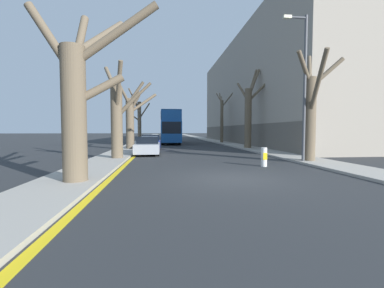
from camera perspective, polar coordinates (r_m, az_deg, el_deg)
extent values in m
plane|color=#2B2D30|center=(9.97, 9.24, -7.66)|extent=(300.00, 300.00, 0.00)
cube|color=#A39E93|center=(59.55, -9.75, 1.31)|extent=(2.31, 120.00, 0.12)
cube|color=#A39E93|center=(60.09, 1.78, 1.37)|extent=(2.31, 120.00, 0.12)
cube|color=#9E9384|center=(39.62, 15.81, 10.76)|extent=(10.00, 40.33, 14.45)
cube|color=#5E584F|center=(37.65, 8.59, 2.13)|extent=(0.12, 39.53, 2.50)
cube|color=yellow|center=(59.49, -8.47, 1.27)|extent=(0.24, 120.00, 0.01)
cylinder|color=brown|center=(9.62, -24.73, 5.70)|extent=(0.80, 0.80, 4.68)
cylinder|color=brown|center=(11.28, -19.77, 21.31)|extent=(1.53, 2.88, 2.34)
cylinder|color=brown|center=(10.29, -28.86, 19.69)|extent=(1.59, 0.29, 2.34)
cylinder|color=brown|center=(9.73, -16.79, 22.30)|extent=(2.99, 0.47, 2.23)
cylinder|color=brown|center=(10.68, -23.75, 19.61)|extent=(0.35, 1.57, 2.52)
cylinder|color=brown|center=(9.68, -20.02, 11.31)|extent=(1.77, 0.69, 1.20)
cylinder|color=brown|center=(16.75, -16.38, 4.50)|extent=(0.71, 0.71, 4.60)
cylinder|color=brown|center=(16.12, -16.01, 12.01)|extent=(0.85, 1.88, 2.85)
cylinder|color=brown|center=(16.61, -13.97, 8.47)|extent=(1.69, 0.48, 1.69)
cylinder|color=brown|center=(17.93, -17.58, 13.53)|extent=(1.24, 1.89, 1.99)
cylinder|color=brown|center=(24.93, -13.61, 4.28)|extent=(0.76, 0.76, 4.82)
cylinder|color=brown|center=(25.53, -10.82, 8.89)|extent=(2.64, 1.49, 2.08)
cylinder|color=brown|center=(24.99, -12.23, 11.29)|extent=(1.56, 0.55, 1.95)
cylinder|color=brown|center=(24.49, -15.08, 11.09)|extent=(1.31, 1.82, 2.36)
cylinder|color=brown|center=(25.13, -11.44, 11.05)|extent=(2.15, 0.39, 2.12)
cylinder|color=brown|center=(24.82, -12.66, 8.76)|extent=(1.23, 0.70, 1.72)
cylinder|color=brown|center=(32.74, -11.59, 4.49)|extent=(0.46, 0.46, 5.38)
cylinder|color=brown|center=(32.95, -10.51, 7.26)|extent=(1.42, 0.56, 2.05)
cylinder|color=brown|center=(33.20, -12.33, 8.45)|extent=(1.06, 0.79, 2.14)
cylinder|color=brown|center=(32.00, -12.72, 9.63)|extent=(1.20, 2.17, 2.42)
cylinder|color=brown|center=(32.58, -13.29, 6.33)|extent=(1.99, 0.76, 1.58)
cylinder|color=brown|center=(16.14, 24.65, 4.83)|extent=(0.68, 0.68, 4.84)
cylinder|color=brown|center=(15.29, 26.15, 11.85)|extent=(0.74, 2.38, 3.20)
cylinder|color=brown|center=(15.94, 23.75, 15.12)|extent=(1.38, 0.94, 1.84)
cylinder|color=brown|center=(17.43, 24.68, 13.75)|extent=(1.22, 2.01, 2.78)
cylinder|color=brown|center=(16.81, 27.72, 13.77)|extent=(1.94, 0.51, 1.76)
cylinder|color=brown|center=(25.91, 12.34, 5.46)|extent=(0.68, 0.68, 5.91)
cylinder|color=brown|center=(27.02, 12.84, 11.79)|extent=(1.17, 1.66, 1.29)
cylinder|color=brown|center=(26.34, 15.08, 11.84)|extent=(2.56, 0.85, 2.62)
cylinder|color=brown|center=(26.83, 13.55, 12.85)|extent=(1.62, 1.01, 3.07)
cylinder|color=brown|center=(27.22, 13.28, 13.01)|extent=(1.65, 1.78, 3.10)
cylinder|color=brown|center=(26.81, 11.24, 11.23)|extent=(0.89, 1.81, 2.13)
cylinder|color=brown|center=(37.09, 6.62, 4.92)|extent=(0.45, 0.45, 6.11)
cylinder|color=brown|center=(37.83, 6.07, 10.10)|extent=(0.72, 1.27, 1.52)
cylinder|color=brown|center=(38.43, 6.39, 9.18)|extent=(0.35, 2.43, 3.05)
cylinder|color=brown|center=(36.39, 7.79, 9.59)|extent=(1.15, 2.27, 1.80)
cylinder|color=brown|center=(38.18, 6.61, 9.58)|extent=(0.51, 1.81, 1.43)
cube|color=#19519E|center=(35.85, -4.86, 2.75)|extent=(2.52, 10.73, 2.60)
cube|color=#19519E|center=(35.89, -4.87, 5.87)|extent=(2.47, 10.51, 1.30)
cube|color=navy|center=(35.93, -4.88, 7.00)|extent=(2.47, 10.51, 0.12)
cube|color=black|center=(35.85, -4.86, 3.55)|extent=(2.55, 9.44, 1.35)
cube|color=black|center=(35.89, -4.87, 5.97)|extent=(2.55, 9.44, 0.99)
cube|color=black|center=(30.51, -4.57, 3.64)|extent=(2.27, 0.06, 1.42)
cylinder|color=black|center=(32.64, -6.59, 0.66)|extent=(0.30, 0.97, 0.97)
cylinder|color=black|center=(32.71, -2.78, 0.69)|extent=(0.30, 0.97, 0.97)
cylinder|color=black|center=(38.86, -6.59, 1.05)|extent=(0.30, 0.97, 0.97)
cylinder|color=black|center=(38.92, -3.38, 1.07)|extent=(0.30, 0.97, 0.97)
cube|color=#9EA3AD|center=(19.74, -9.81, -0.84)|extent=(1.78, 4.00, 0.68)
cube|color=black|center=(19.95, -9.79, 0.92)|extent=(1.57, 2.08, 0.52)
cylinder|color=black|center=(18.63, -12.42, -1.73)|extent=(0.20, 0.62, 0.62)
cylinder|color=black|center=(18.53, -7.60, -1.71)|extent=(0.20, 0.62, 0.62)
cylinder|color=black|center=(21.01, -11.75, -1.19)|extent=(0.20, 0.62, 0.62)
cylinder|color=black|center=(20.92, -7.48, -1.17)|extent=(0.20, 0.62, 0.62)
cube|color=navy|center=(25.29, -9.09, 0.00)|extent=(1.80, 4.31, 0.66)
cube|color=black|center=(25.53, -9.08, 1.41)|extent=(1.58, 2.24, 0.57)
cylinder|color=black|center=(24.07, -11.10, -0.64)|extent=(0.20, 0.63, 0.63)
cylinder|color=black|center=(23.99, -7.35, -0.62)|extent=(0.20, 0.63, 0.63)
cylinder|color=black|center=(26.64, -10.66, -0.28)|extent=(0.20, 0.63, 0.63)
cylinder|color=black|center=(26.57, -7.27, -0.26)|extent=(0.20, 0.63, 0.63)
cylinder|color=#4C4F54|center=(15.88, 23.75, 10.89)|extent=(0.16, 0.16, 8.16)
cylinder|color=#4C4F54|center=(16.64, 22.27, 24.58)|extent=(1.10, 0.11, 0.11)
cube|color=beige|center=(16.40, 20.42, 24.95)|extent=(0.44, 0.20, 0.16)
cylinder|color=white|center=(13.62, 15.70, -2.79)|extent=(0.30, 0.30, 0.97)
cube|color=yellow|center=(13.47, 15.96, -2.65)|extent=(0.21, 0.01, 0.35)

